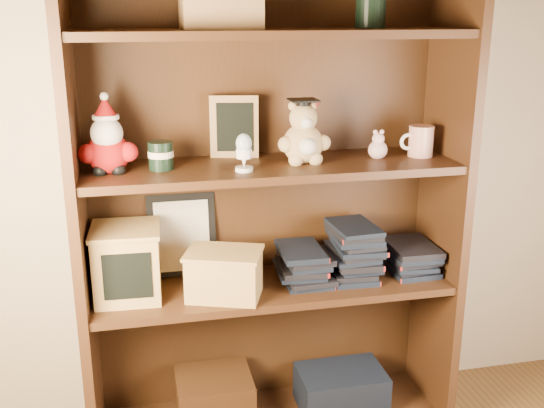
{
  "coord_description": "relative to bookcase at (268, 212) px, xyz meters",
  "views": [
    {
      "loc": [
        -0.43,
        -0.56,
        1.4
      ],
      "look_at": [
        -0.01,
        1.3,
        0.82
      ],
      "focal_mm": 42.0,
      "sensor_mm": 36.0,
      "label": 1
    }
  ],
  "objects": [
    {
      "name": "pink_figurine",
      "position": [
        0.35,
        -0.05,
        0.21
      ],
      "size": [
        0.06,
        0.06,
        0.1
      ],
      "color": "beige",
      "rests_on": "shelf_upper"
    },
    {
      "name": "chalkboard_plaque",
      "position": [
        -0.09,
        0.06,
        0.27
      ],
      "size": [
        0.15,
        0.1,
        0.2
      ],
      "color": "#9E7547",
      "rests_on": "shelf_upper"
    },
    {
      "name": "book_stack_left",
      "position": [
        0.11,
        -0.05,
        -0.17
      ],
      "size": [
        0.14,
        0.2,
        0.11
      ],
      "color": "black",
      "rests_on": "shelf_lower"
    },
    {
      "name": "teachers_tin",
      "position": [
        -0.33,
        -0.05,
        0.21
      ],
      "size": [
        0.07,
        0.07,
        0.08
      ],
      "color": "black",
      "rests_on": "shelf_upper"
    },
    {
      "name": "certificate_frame",
      "position": [
        -0.27,
        0.09,
        -0.09
      ],
      "size": [
        0.22,
        0.06,
        0.28
      ],
      "color": "black",
      "rests_on": "shelf_lower"
    },
    {
      "name": "book_stack_mid",
      "position": [
        0.28,
        -0.05,
        -0.14
      ],
      "size": [
        0.14,
        0.2,
        0.18
      ],
      "color": "black",
      "rests_on": "shelf_lower"
    },
    {
      "name": "santa_plush",
      "position": [
        -0.48,
        -0.06,
        0.26
      ],
      "size": [
        0.17,
        0.12,
        0.24
      ],
      "color": "#A50F0F",
      "rests_on": "shelf_upper"
    },
    {
      "name": "shelf_lower",
      "position": [
        0.0,
        -0.05,
        -0.24
      ],
      "size": [
        1.14,
        0.33,
        0.02
      ],
      "color": "#3D2211",
      "rests_on": "ground"
    },
    {
      "name": "bookcase",
      "position": [
        0.0,
        0.0,
        0.0
      ],
      "size": [
        1.2,
        0.35,
        1.6
      ],
      "color": "#3D2211",
      "rests_on": "ground"
    },
    {
      "name": "egg_cup",
      "position": [
        -0.1,
        -0.13,
        0.23
      ],
      "size": [
        0.05,
        0.05,
        0.11
      ],
      "color": "white",
      "rests_on": "shelf_upper"
    },
    {
      "name": "shelf_upper",
      "position": [
        0.0,
        -0.05,
        0.16
      ],
      "size": [
        1.14,
        0.33,
        0.02
      ],
      "color": "#3D2211",
      "rests_on": "ground"
    },
    {
      "name": "book_stack_right",
      "position": [
        0.48,
        -0.05,
        -0.18
      ],
      "size": [
        0.14,
        0.2,
        0.1
      ],
      "color": "black",
      "rests_on": "shelf_lower"
    },
    {
      "name": "grad_teddy_bear",
      "position": [
        0.1,
        -0.06,
        0.25
      ],
      "size": [
        0.17,
        0.14,
        0.2
      ],
      "color": "tan",
      "rests_on": "shelf_upper"
    },
    {
      "name": "treats_box",
      "position": [
        -0.45,
        -0.05,
        -0.11
      ],
      "size": [
        0.22,
        0.22,
        0.22
      ],
      "color": "tan",
      "rests_on": "shelf_lower"
    },
    {
      "name": "pencils_box",
      "position": [
        -0.16,
        -0.12,
        -0.15
      ],
      "size": [
        0.27,
        0.23,
        0.15
      ],
      "color": "tan",
      "rests_on": "shelf_lower"
    },
    {
      "name": "teacher_mug",
      "position": [
        0.49,
        -0.05,
        0.22
      ],
      "size": [
        0.11,
        0.08,
        0.1
      ],
      "color": "silver",
      "rests_on": "shelf_upper"
    }
  ]
}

